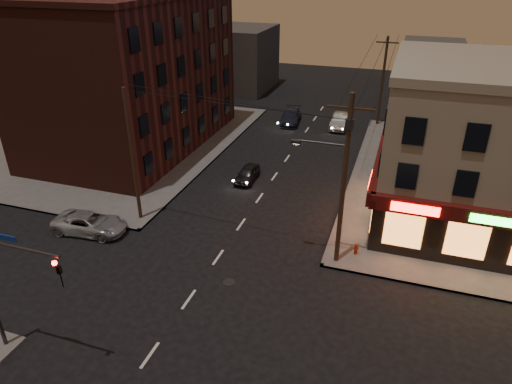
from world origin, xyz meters
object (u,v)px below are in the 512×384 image
at_px(suv_cross, 90,223).
at_px(sedan_near, 247,174).
at_px(fire_hydrant, 356,248).
at_px(sedan_mid, 340,121).
at_px(sedan_far, 291,117).

distance_m(suv_cross, sedan_near, 12.76).
distance_m(suv_cross, fire_hydrant, 17.02).
xyz_separation_m(suv_cross, fire_hydrant, (16.79, 2.78, -0.14)).
xyz_separation_m(suv_cross, sedan_near, (7.12, 10.59, -0.09)).
bearing_deg(sedan_mid, sedan_far, -176.24).
distance_m(sedan_near, sedan_mid, 16.07).
height_order(suv_cross, sedan_near, suv_cross).
distance_m(sedan_near, sedan_far, 15.02).
bearing_deg(sedan_near, suv_cross, -124.79).
bearing_deg(fire_hydrant, sedan_near, 141.10).
xyz_separation_m(sedan_near, fire_hydrant, (9.67, -7.80, -0.05)).
relative_size(sedan_near, sedan_mid, 0.75).
relative_size(suv_cross, sedan_far, 1.02).
relative_size(suv_cross, sedan_mid, 1.05).
xyz_separation_m(suv_cross, sedan_far, (6.80, 25.61, 0.02)).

